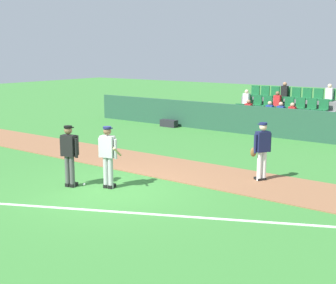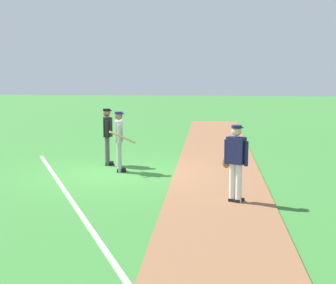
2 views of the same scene
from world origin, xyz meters
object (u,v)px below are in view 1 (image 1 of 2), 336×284
Objects in this scene: umpire_home_plate at (70,152)px; runner_navy_jersey at (262,149)px; baseball at (84,184)px; equipment_bag at (169,123)px; batter_grey_jersey at (108,155)px.

umpire_home_plate and runner_navy_jersey have the same top height.
baseball is (-3.89, -3.44, -0.93)m from runner_navy_jersey.
runner_navy_jersey is 10.42m from equipment_bag.
equipment_bag is at bearing 111.43° from umpire_home_plate.
batter_grey_jersey is 1.22m from baseball.
umpire_home_plate is 5.56m from runner_navy_jersey.
batter_grey_jersey is at bearing -62.73° from equipment_bag.
umpire_home_plate reaches higher than equipment_bag.
batter_grey_jersey is at bearing 18.18° from baseball.
runner_navy_jersey is 5.27m from baseball.
batter_grey_jersey is 1.96× the size of equipment_bag.
umpire_home_plate is 23.78× the size of baseball.
baseball is at bearing -161.82° from batter_grey_jersey.
baseball is (-0.75, -0.24, -0.93)m from batter_grey_jersey.
batter_grey_jersey is 1.00× the size of runner_navy_jersey.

